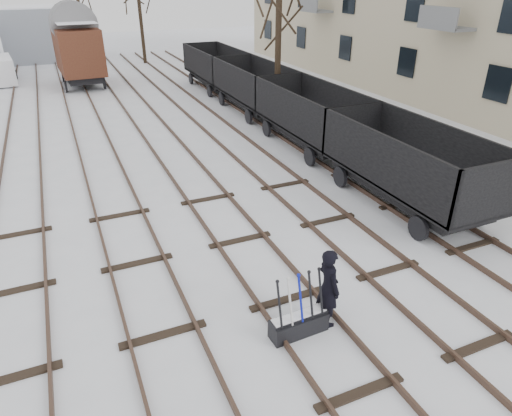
{
  "coord_description": "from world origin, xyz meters",
  "views": [
    {
      "loc": [
        -4.18,
        -7.71,
        7.0
      ],
      "look_at": [
        0.34,
        2.61,
        1.2
      ],
      "focal_mm": 32.0,
      "sensor_mm": 36.0,
      "label": 1
    }
  ],
  "objects": [
    {
      "name": "freight_wagon_d",
      "position": [
        6.0,
        22.26,
        1.01
      ],
      "size": [
        2.59,
        6.48,
        2.65
      ],
      "color": "black",
      "rests_on": "ground"
    },
    {
      "name": "panel_van",
      "position": [
        -7.51,
        29.93,
        0.95
      ],
      "size": [
        2.19,
        4.28,
        1.82
      ],
      "rotation": [
        0.0,
        0.0,
        0.1
      ],
      "color": "silver",
      "rests_on": "ground"
    },
    {
      "name": "freight_wagon_c",
      "position": [
        6.0,
        15.86,
        1.01
      ],
      "size": [
        2.59,
        6.48,
        2.65
      ],
      "color": "black",
      "rests_on": "ground"
    },
    {
      "name": "box_van_wagon",
      "position": [
        -2.25,
        26.96,
        2.48
      ],
      "size": [
        3.19,
        5.7,
        4.26
      ],
      "rotation": [
        0.0,
        0.0,
        0.05
      ],
      "color": "black",
      "rests_on": "ground"
    },
    {
      "name": "ground_frame",
      "position": [
        -0.28,
        -1.1,
        0.28
      ],
      "size": [
        1.32,
        0.47,
        1.49
      ],
      "rotation": [
        0.0,
        0.0,
        0.04
      ],
      "color": "black",
      "rests_on": "ground"
    },
    {
      "name": "shed_right",
      "position": [
        -4.0,
        40.0,
        2.25
      ],
      "size": [
        7.0,
        6.0,
        4.5
      ],
      "color": "#939AA6",
      "rests_on": "ground"
    },
    {
      "name": "freight_wagon_a",
      "position": [
        6.0,
        3.06,
        1.01
      ],
      "size": [
        2.59,
        6.48,
        2.65
      ],
      "color": "black",
      "rests_on": "ground"
    },
    {
      "name": "worker",
      "position": [
        0.47,
        -1.0,
        0.94
      ],
      "size": [
        0.46,
        0.69,
        1.88
      ],
      "primitive_type": "imported",
      "rotation": [
        0.0,
        0.0,
        1.58
      ],
      "color": "black",
      "rests_on": "ground"
    },
    {
      "name": "ground",
      "position": [
        0.0,
        0.0,
        0.0
      ],
      "size": [
        120.0,
        120.0,
        0.0
      ],
      "primitive_type": "plane",
      "color": "white",
      "rests_on": "ground"
    },
    {
      "name": "tree_far_left",
      "position": [
        -0.9,
        38.56,
        2.99
      ],
      "size": [
        0.3,
        0.3,
        5.98
      ],
      "primitive_type": "cylinder",
      "color": "black",
      "rests_on": "ground"
    },
    {
      "name": "tree_near",
      "position": [
        6.08,
        13.05,
        2.98
      ],
      "size": [
        0.3,
        0.3,
        5.97
      ],
      "primitive_type": "cylinder",
      "color": "black",
      "rests_on": "ground"
    },
    {
      "name": "tracks",
      "position": [
        -0.0,
        13.67,
        0.07
      ],
      "size": [
        13.9,
        52.0,
        0.16
      ],
      "color": "black",
      "rests_on": "ground"
    },
    {
      "name": "freight_wagon_b",
      "position": [
        6.0,
        9.46,
        1.01
      ],
      "size": [
        2.59,
        6.48,
        2.65
      ],
      "color": "black",
      "rests_on": "ground"
    },
    {
      "name": "tree_far_right",
      "position": [
        3.58,
        34.33,
        3.51
      ],
      "size": [
        0.3,
        0.3,
        7.02
      ],
      "primitive_type": "cylinder",
      "color": "black",
      "rests_on": "ground"
    }
  ]
}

